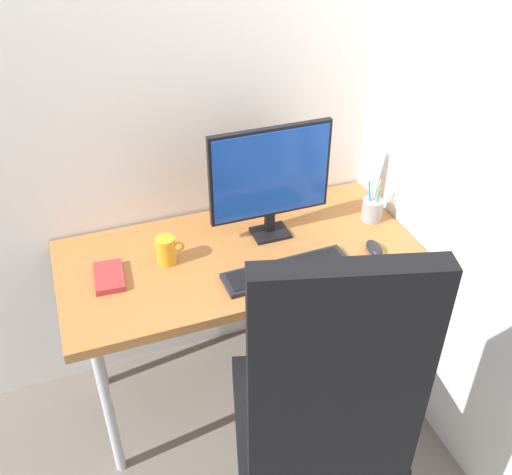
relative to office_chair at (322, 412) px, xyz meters
name	(u,v)px	position (x,y,z in m)	size (l,w,h in m)	color
ground_plane	(242,385)	(-0.02, 0.72, -0.67)	(8.00, 8.00, 0.00)	slate
wall_back	(205,57)	(-0.02, 1.06, 0.73)	(2.51, 0.04, 2.80)	white
wall_side_right	(455,81)	(0.69, 0.55, 0.73)	(0.04, 1.80, 2.80)	white
desk	(239,265)	(-0.02, 0.72, 0.03)	(1.35, 0.64, 0.76)	#B27038
office_chair	(322,412)	(0.00, 0.00, 0.00)	(0.62, 0.65, 1.33)	black
filing_cabinet	(324,313)	(0.37, 0.70, -0.34)	(0.38, 0.53, 0.66)	gray
monitor	(270,176)	(0.14, 0.80, 0.35)	(0.47, 0.11, 0.45)	black
keyboard	(287,270)	(0.11, 0.54, 0.10)	(0.48, 0.14, 0.02)	black
mouse	(374,248)	(0.47, 0.54, 0.11)	(0.05, 0.10, 0.03)	black
pen_holder	(372,209)	(0.57, 0.74, 0.14)	(0.08, 0.08, 0.18)	#9EA0A5
notebook	(109,277)	(-0.50, 0.72, 0.10)	(0.10, 0.17, 0.02)	#B23333
coffee_mug	(166,250)	(-0.28, 0.75, 0.14)	(0.11, 0.07, 0.11)	orange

